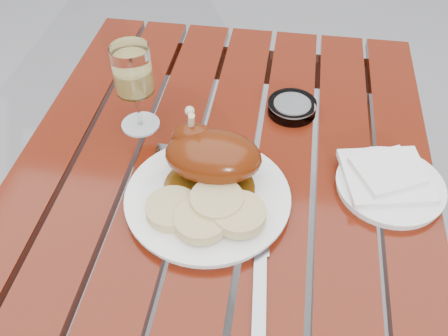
# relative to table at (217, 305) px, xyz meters

# --- Properties ---
(table) EXTENTS (0.80, 1.20, 0.75)m
(table) POSITION_rel_table_xyz_m (0.00, 0.00, 0.00)
(table) COLOR #60180B
(table) RESTS_ON ground
(dinner_plate) EXTENTS (0.34, 0.34, 0.02)m
(dinner_plate) POSITION_rel_table_xyz_m (-0.01, -0.01, 0.38)
(dinner_plate) COLOR white
(dinner_plate) RESTS_ON table
(roast_duck) EXTENTS (0.17, 0.18, 0.13)m
(roast_duck) POSITION_rel_table_xyz_m (-0.02, 0.04, 0.44)
(roast_duck) COLOR #57330A
(roast_duck) RESTS_ON dinner_plate
(bread_dumplings) EXTENTS (0.21, 0.13, 0.03)m
(bread_dumplings) POSITION_rel_table_xyz_m (-0.00, -0.06, 0.41)
(bread_dumplings) COLOR tan
(bread_dumplings) RESTS_ON dinner_plate
(wine_glass) EXTENTS (0.10, 0.10, 0.19)m
(wine_glass) POSITION_rel_table_xyz_m (-0.19, 0.18, 0.47)
(wine_glass) COLOR #D6BD61
(wine_glass) RESTS_ON table
(side_plate) EXTENTS (0.22, 0.22, 0.02)m
(side_plate) POSITION_rel_table_xyz_m (0.31, 0.07, 0.38)
(side_plate) COLOR white
(side_plate) RESTS_ON table
(napkin) EXTENTS (0.18, 0.17, 0.01)m
(napkin) POSITION_rel_table_xyz_m (0.30, 0.08, 0.40)
(napkin) COLOR white
(napkin) RESTS_ON side_plate
(ashtray) EXTENTS (0.12, 0.12, 0.03)m
(ashtray) POSITION_rel_table_xyz_m (0.12, 0.27, 0.39)
(ashtray) COLOR #B2B7BC
(ashtray) RESTS_ON table
(fork) EXTENTS (0.03, 0.20, 0.01)m
(fork) POSITION_rel_table_xyz_m (-0.12, 0.01, 0.38)
(fork) COLOR gray
(fork) RESTS_ON table
(knife) EXTENTS (0.04, 0.22, 0.01)m
(knife) POSITION_rel_table_xyz_m (0.10, -0.16, 0.38)
(knife) COLOR gray
(knife) RESTS_ON table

